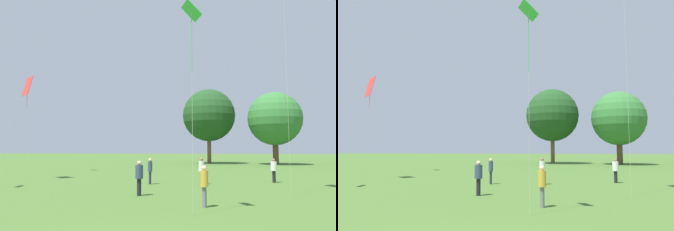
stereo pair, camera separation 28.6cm
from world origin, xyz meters
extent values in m
cylinder|color=black|center=(1.11, 14.64, 0.40)|extent=(0.26, 0.26, 0.81)
cylinder|color=silver|center=(1.11, 14.64, 1.13)|extent=(0.47, 0.47, 0.64)
sphere|color=brown|center=(1.11, 14.64, 1.54)|extent=(0.22, 0.22, 0.22)
cylinder|color=black|center=(-1.67, 9.32, 0.40)|extent=(0.25, 0.25, 0.80)
cylinder|color=#334260|center=(-1.67, 9.32, 1.12)|extent=(0.45, 0.45, 0.64)
sphere|color=#DBAD89|center=(-1.67, 9.32, 1.53)|extent=(0.22, 0.22, 0.22)
cylinder|color=slate|center=(1.46, 6.60, 0.38)|extent=(0.22, 0.22, 0.77)
cylinder|color=gold|center=(1.46, 6.60, 1.07)|extent=(0.40, 0.40, 0.61)
sphere|color=#DBAD89|center=(1.46, 6.60, 1.47)|extent=(0.21, 0.21, 0.21)
cylinder|color=black|center=(5.80, 16.41, 0.39)|extent=(0.30, 0.30, 0.77)
cylinder|color=silver|center=(5.80, 16.41, 1.08)|extent=(0.54, 0.54, 0.61)
sphere|color=brown|center=(5.80, 16.41, 1.47)|extent=(0.21, 0.21, 0.21)
cylinder|color=#282D42|center=(-2.11, 14.41, 0.39)|extent=(0.21, 0.21, 0.79)
cylinder|color=#334260|center=(-2.11, 14.41, 1.10)|extent=(0.38, 0.38, 0.62)
sphere|color=#DBAD89|center=(-2.11, 14.41, 1.50)|extent=(0.21, 0.21, 0.21)
cube|color=green|center=(1.12, 5.03, 7.06)|extent=(0.78, 0.88, 0.52)
cylinder|color=green|center=(1.12, 5.03, 5.84)|extent=(0.02, 0.02, 1.92)
cylinder|color=#BCB7A8|center=(1.12, 5.03, 3.53)|extent=(0.01, 0.01, 7.06)
cube|color=red|center=(-11.62, 16.03, 6.82)|extent=(1.32, 1.27, 1.43)
cylinder|color=red|center=(-11.62, 16.03, 5.77)|extent=(0.02, 0.02, 1.06)
cylinder|color=#BCB7A8|center=(-11.62, 16.03, 3.41)|extent=(0.01, 0.01, 6.81)
cylinder|color=#BCB7A8|center=(-15.94, 20.56, 9.44)|extent=(0.01, 0.01, 18.87)
cylinder|color=#BCB7A8|center=(5.44, 10.20, 6.37)|extent=(0.01, 0.01, 12.74)
cylinder|color=brown|center=(1.39, 44.22, 2.58)|extent=(0.59, 0.59, 5.16)
sphere|color=#1E471E|center=(1.39, 44.22, 7.36)|extent=(7.99, 7.99, 7.99)
cylinder|color=brown|center=(10.73, 41.97, 2.22)|extent=(0.79, 0.79, 4.43)
sphere|color=#337033|center=(10.73, 41.97, 6.52)|extent=(7.61, 7.61, 7.61)
camera|label=1|loc=(1.76, -6.10, 2.20)|focal=35.00mm
camera|label=2|loc=(2.04, -6.06, 2.20)|focal=35.00mm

